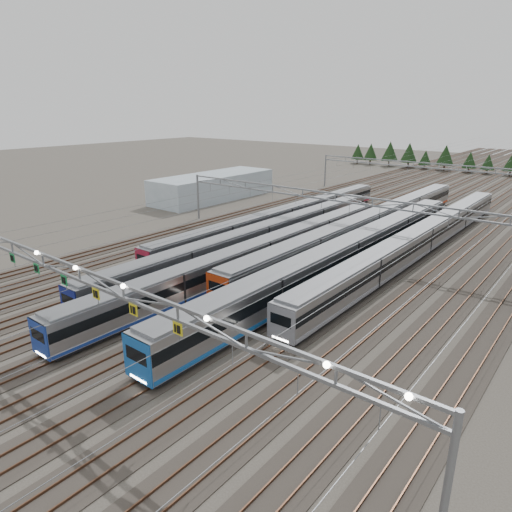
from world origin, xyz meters
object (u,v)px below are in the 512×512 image
Objects in this scene: train_b at (261,237)px; train_f at (421,239)px; train_e at (346,255)px; train_d at (369,225)px; gantry_far at (438,170)px; train_c at (262,253)px; gantry_mid at (335,204)px; train_a at (285,217)px; gantry_near at (78,277)px; west_shed at (214,187)px.

train_f is (18.00, 13.03, 0.05)m from train_b.
train_d is at bearing 105.74° from train_e.
train_c is at bearing -92.18° from gantry_far.
train_c is at bearing -51.53° from train_b.
train_b is 11.72m from gantry_mid.
train_e is at bearing -35.01° from train_a.
train_e is at bearing -52.72° from gantry_mid.
train_d is 1.09× the size of train_e.
gantry_mid is 1.00× the size of gantry_far.
train_a is at bearing 144.99° from train_e.
gantry_far is at bearing 89.97° from gantry_near.
west_shed is (-38.95, 55.69, -4.41)m from gantry_near.
gantry_mid is at bearing -18.38° from train_a.
train_c is at bearing -149.28° from train_e.
gantry_mid reaches higher than train_f.
gantry_mid is (6.75, 8.55, 4.31)m from train_b.
train_a is at bearing -166.03° from train_d.
gantry_far is (11.25, 41.26, 4.38)m from train_a.
train_e is 32.34m from gantry_near.
gantry_mid is 42.15m from west_shed.
train_c is 10.47m from train_e.
train_e is at bearing -82.86° from gantry_far.
train_a is at bearing 110.11° from train_b.
west_shed is at bearing 168.40° from train_d.
gantry_mid reaches higher than train_b.
west_shed is (-41.25, 8.47, 0.46)m from train_d.
train_b is (4.50, -12.29, 0.06)m from train_a.
train_f reaches higher than train_b.
train_e is at bearing -108.64° from train_f.
train_b is 1.04× the size of gantry_near.
west_shed is at bearing 156.91° from train_a.
gantry_mid reaches higher than train_a.
gantry_far is at bearing 97.14° from train_e.
train_b is at bearing 178.66° from train_e.
gantry_mid is at bearing 51.72° from train_b.
train_d is (4.50, 21.31, 0.17)m from train_c.
gantry_far is (6.75, 53.55, 4.31)m from train_b.
train_b is at bearing -69.89° from train_a.
train_b is at bearing -144.11° from train_f.
train_b is at bearing -97.18° from gantry_far.
gantry_far reaches higher than west_shed.
gantry_near reaches higher than gantry_far.
gantry_near is (-6.80, -31.25, 4.80)m from train_e.
train_c is (9.00, -17.95, 0.04)m from train_a.
gantry_near is at bearing -75.67° from train_a.
gantry_far is (-11.25, 40.53, 4.26)m from train_f.
gantry_near is at bearing -90.03° from gantry_far.
train_d is at bearing -86.60° from gantry_far.
gantry_near reaches higher than west_shed.
train_a is at bearing -105.25° from gantry_far.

